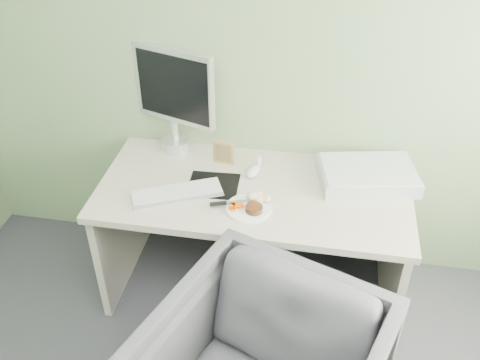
% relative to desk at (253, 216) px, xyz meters
% --- Properties ---
extents(wall_back, '(3.50, 0.00, 3.50)m').
position_rel_desk_xyz_m(wall_back, '(0.00, 0.38, 0.80)').
color(wall_back, '#64815A').
rests_on(wall_back, floor).
extents(desk, '(1.60, 0.75, 0.73)m').
position_rel_desk_xyz_m(desk, '(0.00, 0.00, 0.00)').
color(desk, beige).
rests_on(desk, floor).
extents(plate, '(0.22, 0.22, 0.01)m').
position_rel_desk_xyz_m(plate, '(0.00, -0.17, 0.19)').
color(plate, white).
rests_on(plate, desk).
extents(steak, '(0.11, 0.11, 0.03)m').
position_rel_desk_xyz_m(steak, '(0.03, -0.19, 0.21)').
color(steak, black).
rests_on(steak, plate).
extents(potato_pile, '(0.10, 0.08, 0.05)m').
position_rel_desk_xyz_m(potato_pile, '(0.03, -0.11, 0.22)').
color(potato_pile, '#AE7D55').
rests_on(potato_pile, plate).
extents(carrot_heap, '(0.07, 0.07, 0.04)m').
position_rel_desk_xyz_m(carrot_heap, '(-0.06, -0.19, 0.21)').
color(carrot_heap, '#FF5505').
rests_on(carrot_heap, plate).
extents(steak_knife, '(0.21, 0.09, 0.02)m').
position_rel_desk_xyz_m(steak_knife, '(-0.12, -0.17, 0.21)').
color(steak_knife, silver).
rests_on(steak_knife, plate).
extents(mousepad, '(0.27, 0.24, 0.00)m').
position_rel_desk_xyz_m(mousepad, '(-0.21, -0.01, 0.18)').
color(mousepad, black).
rests_on(mousepad, desk).
extents(keyboard, '(0.46, 0.31, 0.02)m').
position_rel_desk_xyz_m(keyboard, '(-0.37, -0.12, 0.20)').
color(keyboard, white).
rests_on(keyboard, desk).
extents(computer_mouse, '(0.09, 0.13, 0.04)m').
position_rel_desk_xyz_m(computer_mouse, '(-0.02, 0.12, 0.20)').
color(computer_mouse, white).
rests_on(computer_mouse, desk).
extents(photo_frame, '(0.11, 0.03, 0.14)m').
position_rel_desk_xyz_m(photo_frame, '(-0.20, 0.20, 0.25)').
color(photo_frame, '#A6894D').
rests_on(photo_frame, desk).
extents(eyedrop_bottle, '(0.03, 0.03, 0.08)m').
position_rel_desk_xyz_m(eyedrop_bottle, '(-0.01, 0.22, 0.22)').
color(eyedrop_bottle, white).
rests_on(eyedrop_bottle, desk).
extents(scanner, '(0.55, 0.42, 0.08)m').
position_rel_desk_xyz_m(scanner, '(0.57, 0.17, 0.22)').
color(scanner, '#B8BBC0').
rests_on(scanner, desk).
extents(monitor, '(0.48, 0.20, 0.59)m').
position_rel_desk_xyz_m(monitor, '(-0.49, 0.32, 0.52)').
color(monitor, silver).
rests_on(monitor, desk).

